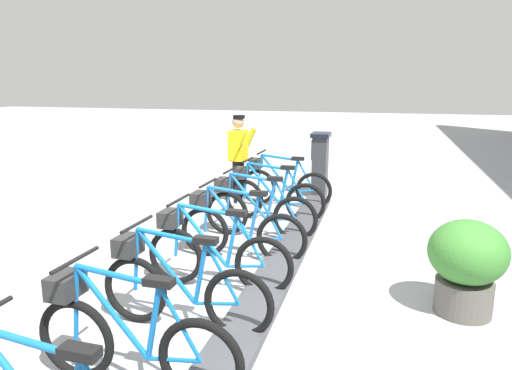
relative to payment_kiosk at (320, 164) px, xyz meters
The scene contains 12 objects.
ground_plane 4.97m from the payment_kiosk, 90.62° to the left, with size 60.00×60.00×0.00m, color #A2A5A8.
dock_rail_base 4.97m from the payment_kiosk, 90.62° to the left, with size 0.44×9.11×0.10m, color #47474C.
payment_kiosk is the anchor object (origin of this frame).
bike_docked_0 1.15m from the payment_kiosk, 59.48° to the left, with size 1.72×0.54×1.02m.
bike_docked_1 1.99m from the payment_kiosk, 73.20° to the left, with size 1.72×0.54×1.02m.
bike_docked_2 2.88m from the payment_kiosk, 78.53° to the left, with size 1.72×0.54×1.02m.
bike_docked_3 3.79m from the payment_kiosk, 81.31° to the left, with size 1.72×0.54×1.02m.
bike_docked_4 4.70m from the payment_kiosk, 83.01° to the left, with size 1.72×0.54×1.02m.
bike_docked_5 5.62m from the payment_kiosk, 84.16° to the left, with size 1.72×0.54×1.02m.
bike_docked_6 6.54m from the payment_kiosk, 84.98° to the left, with size 1.72×0.54×1.02m.
worker_near_rack 1.69m from the payment_kiosk, 31.92° to the left, with size 0.50×0.65×1.66m.
planter_bush 5.00m from the payment_kiosk, 114.45° to the left, with size 0.76×0.76×0.97m.
Camera 1 is at (-1.16, 4.45, 2.32)m, focal length 33.41 mm.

